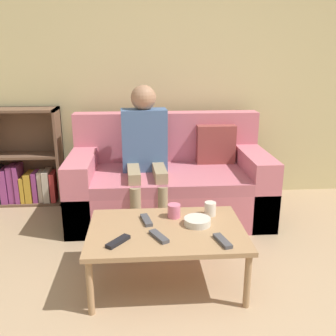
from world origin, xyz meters
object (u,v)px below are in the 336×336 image
at_px(coffee_table, 166,234).
at_px(person_adult, 145,144).
at_px(tv_remote_0, 159,236).
at_px(couch, 170,183).
at_px(cup_far, 174,211).
at_px(tv_remote_1, 146,220).
at_px(tv_remote_2, 223,241).
at_px(cup_near, 210,209).
at_px(snack_bowl, 197,221).
at_px(bookshelf, 27,169).
at_px(tv_remote_3, 118,241).

relative_size(coffee_table, person_adult, 0.83).
xyz_separation_m(person_adult, tv_remote_0, (0.07, -1.12, -0.30)).
height_order(couch, cup_far, couch).
xyz_separation_m(couch, coffee_table, (-0.10, -1.08, 0.05)).
height_order(coffee_table, person_adult, person_adult).
bearing_deg(tv_remote_1, tv_remote_2, -47.87).
bearing_deg(tv_remote_0, tv_remote_1, 79.80).
height_order(cup_near, snack_bowl, cup_near).
relative_size(bookshelf, cup_far, 10.37).
bearing_deg(snack_bowl, tv_remote_0, -147.00).
xyz_separation_m(person_adult, snack_bowl, (0.32, -0.96, -0.29)).
height_order(tv_remote_0, tv_remote_2, same).
bearing_deg(coffee_table, bookshelf, 130.88).
height_order(cup_near, cup_far, cup_near).
distance_m(coffee_table, tv_remote_3, 0.34).
bearing_deg(person_adult, cup_far, -80.89).
bearing_deg(tv_remote_1, couch, 64.77).
height_order(tv_remote_1, tv_remote_3, same).
bearing_deg(tv_remote_3, snack_bowl, 61.59).
height_order(cup_near, tv_remote_1, cup_near).
bearing_deg(couch, bookshelf, 163.57).
bearing_deg(tv_remote_2, person_adult, 95.18).
bearing_deg(tv_remote_2, couch, 84.83).
bearing_deg(bookshelf, tv_remote_1, -49.73).
height_order(couch, person_adult, person_adult).
distance_m(coffee_table, tv_remote_0, 0.14).
distance_m(person_adult, tv_remote_1, 0.94).
distance_m(tv_remote_1, tv_remote_3, 0.33).
xyz_separation_m(couch, bookshelf, (-1.40, 0.41, 0.04)).
height_order(coffee_table, tv_remote_1, tv_remote_1).
height_order(coffee_table, tv_remote_0, tv_remote_0).
relative_size(cup_near, tv_remote_3, 0.58).
xyz_separation_m(cup_near, snack_bowl, (-0.11, -0.14, -0.02)).
xyz_separation_m(tv_remote_0, snack_bowl, (0.26, 0.17, 0.01)).
distance_m(bookshelf, tv_remote_1, 1.81).
distance_m(coffee_table, person_adult, 1.07).
distance_m(tv_remote_0, tv_remote_2, 0.38).
distance_m(cup_near, cup_far, 0.25).
relative_size(cup_far, tv_remote_1, 0.52).
relative_size(cup_near, snack_bowl, 0.54).
xyz_separation_m(cup_far, tv_remote_1, (-0.19, -0.06, -0.03)).
xyz_separation_m(cup_far, tv_remote_2, (0.25, -0.38, -0.03)).
relative_size(tv_remote_1, tv_remote_2, 1.00).
bearing_deg(tv_remote_1, bookshelf, 118.15).
relative_size(tv_remote_0, snack_bowl, 1.00).
distance_m(couch, tv_remote_1, 1.00).
bearing_deg(tv_remote_0, cup_near, 13.21).
bearing_deg(snack_bowl, couch, 95.63).
bearing_deg(tv_remote_3, person_adult, 119.94).
relative_size(cup_near, tv_remote_1, 0.53).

